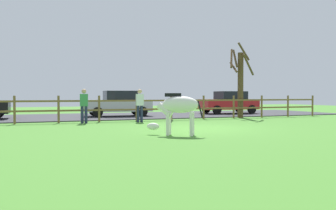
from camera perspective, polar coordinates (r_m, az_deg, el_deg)
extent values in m
plane|color=#47842D|center=(14.69, 5.24, -3.69)|extent=(60.00, 60.00, 0.00)
cube|color=#38383D|center=(23.34, -5.12, -1.67)|extent=(28.00, 7.40, 0.05)
cylinder|color=brown|center=(18.07, -23.11, -0.72)|extent=(0.11, 0.11, 1.32)
cylinder|color=brown|center=(18.12, -16.92, -0.66)|extent=(0.11, 0.11, 1.32)
cylinder|color=brown|center=(18.39, -10.83, -0.59)|extent=(0.11, 0.11, 1.32)
cylinder|color=brown|center=(18.85, -4.98, -0.51)|extent=(0.11, 0.11, 1.32)
cylinder|color=brown|center=(19.50, 0.54, -0.44)|extent=(0.11, 0.11, 1.32)
cylinder|color=brown|center=(20.31, 5.65, -0.36)|extent=(0.11, 0.11, 1.32)
cylinder|color=brown|center=(21.28, 10.34, -0.29)|extent=(0.11, 0.11, 1.32)
cylinder|color=brown|center=(22.37, 14.59, -0.23)|extent=(0.11, 0.11, 1.32)
cylinder|color=brown|center=(23.58, 18.43, -0.17)|extent=(0.11, 0.11, 1.32)
cylinder|color=brown|center=(24.88, 21.88, -0.11)|extent=(0.11, 0.11, 1.32)
cube|color=brown|center=(19.15, -2.18, -0.67)|extent=(21.51, 0.06, 0.09)
cube|color=brown|center=(19.14, -2.18, 0.71)|extent=(21.51, 0.06, 0.09)
cylinder|color=#513A23|center=(21.82, 11.39, 3.08)|extent=(0.33, 0.33, 3.86)
cylinder|color=#513A23|center=(21.81, 10.58, 7.25)|extent=(0.30, 0.77, 1.11)
cylinder|color=#513A23|center=(21.61, 12.60, 6.22)|extent=(1.08, 0.59, 1.19)
cylinder|color=#513A23|center=(21.69, 10.33, 5.90)|extent=(0.25, 0.97, 0.71)
cylinder|color=#513A23|center=(21.93, 10.00, 7.27)|extent=(0.73, 1.04, 1.24)
cylinder|color=#513A23|center=(21.66, 11.88, 8.29)|extent=(0.80, 0.17, 1.05)
ellipsoid|color=white|center=(12.00, 1.95, 0.08)|extent=(1.28, 1.12, 0.56)
cylinder|color=white|center=(11.99, -0.07, -3.00)|extent=(0.11, 0.11, 0.78)
cylinder|color=white|center=(12.26, 0.26, -2.90)|extent=(0.11, 0.11, 0.78)
cylinder|color=white|center=(11.81, 3.70, -3.07)|extent=(0.11, 0.11, 0.78)
cylinder|color=white|center=(12.09, 3.94, -2.96)|extent=(0.11, 0.11, 0.78)
cylinder|color=white|center=(12.13, -0.48, -0.79)|extent=(0.62, 0.54, 0.51)
ellipsoid|color=white|center=(12.28, -2.38, -3.40)|extent=(0.47, 0.42, 0.24)
cube|color=black|center=(12.05, 0.79, 1.61)|extent=(0.48, 0.36, 0.12)
cylinder|color=black|center=(11.87, 5.11, -0.67)|extent=(0.18, 0.15, 0.54)
cylinder|color=black|center=(16.47, 0.31, -3.00)|extent=(0.01, 0.01, 0.06)
cylinder|color=black|center=(16.44, 0.36, -3.01)|extent=(0.01, 0.01, 0.06)
ellipsoid|color=black|center=(16.45, 0.33, -2.70)|extent=(0.18, 0.10, 0.12)
sphere|color=black|center=(16.48, 0.62, -2.51)|extent=(0.07, 0.07, 0.07)
cube|color=red|center=(25.76, 9.56, 0.12)|extent=(4.06, 1.85, 0.70)
cube|color=black|center=(25.82, 9.86, 1.52)|extent=(1.96, 1.63, 0.56)
cylinder|color=black|center=(24.38, 7.75, -0.78)|extent=(0.61, 0.20, 0.60)
cylinder|color=black|center=(25.91, 6.04, -0.63)|extent=(0.61, 0.20, 0.60)
cylinder|color=black|center=(25.73, 13.11, -0.68)|extent=(0.61, 0.20, 0.60)
cylinder|color=black|center=(27.18, 11.18, -0.55)|extent=(0.61, 0.20, 0.60)
cube|color=#B7BABF|center=(22.40, -7.95, -0.09)|extent=(4.07, 1.88, 0.70)
cube|color=black|center=(22.42, -7.57, 1.53)|extent=(1.97, 1.65, 0.56)
cylinder|color=black|center=(21.36, -11.06, -1.12)|extent=(0.61, 0.21, 0.60)
cylinder|color=black|center=(23.04, -11.65, -0.93)|extent=(0.61, 0.21, 0.60)
cylinder|color=black|center=(21.89, -4.04, -1.03)|extent=(0.61, 0.21, 0.60)
cylinder|color=black|center=(23.54, -5.11, -0.85)|extent=(0.61, 0.21, 0.60)
cylinder|color=#232847|center=(17.97, -4.76, -1.41)|extent=(0.14, 0.14, 0.82)
cylinder|color=#232847|center=(18.00, -4.20, -1.41)|extent=(0.14, 0.14, 0.82)
cube|color=silver|center=(17.96, -4.49, 0.82)|extent=(0.38, 0.25, 0.58)
sphere|color=tan|center=(17.96, -4.49, 2.16)|extent=(0.22, 0.22, 0.22)
cylinder|color=#232847|center=(17.58, -13.42, -1.52)|extent=(0.14, 0.14, 0.82)
cylinder|color=#232847|center=(17.57, -12.84, -1.52)|extent=(0.14, 0.14, 0.82)
cube|color=#38844C|center=(17.55, -13.14, 0.77)|extent=(0.40, 0.30, 0.58)
sphere|color=tan|center=(17.55, -13.15, 2.14)|extent=(0.22, 0.22, 0.22)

